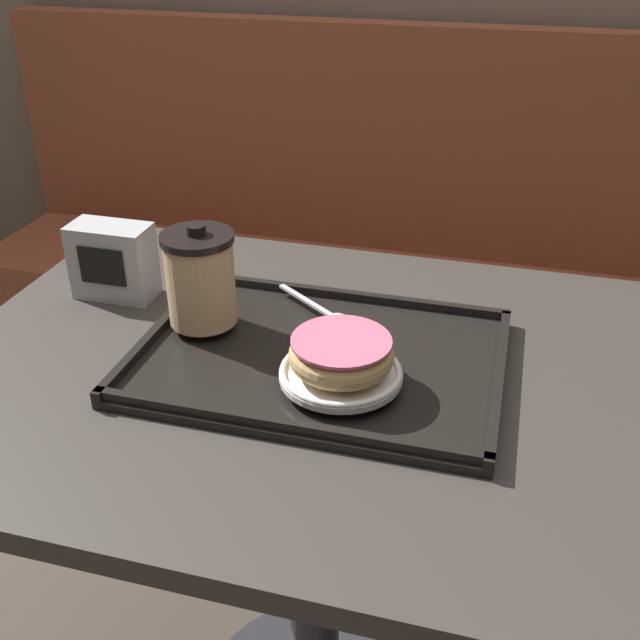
% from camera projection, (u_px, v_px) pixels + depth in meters
% --- Properties ---
extents(booth_bench, '(1.79, 0.44, 1.00)m').
position_uv_depth(booth_bench, '(336.00, 309.00, 1.95)').
color(booth_bench, brown).
rests_on(booth_bench, ground_plane).
extents(cafe_table, '(0.98, 0.73, 0.72)m').
position_uv_depth(cafe_table, '(314.00, 458.00, 1.05)').
color(cafe_table, '#38332D').
rests_on(cafe_table, ground_plane).
extents(serving_tray, '(0.47, 0.33, 0.02)m').
position_uv_depth(serving_tray, '(320.00, 358.00, 0.97)').
color(serving_tray, black).
rests_on(serving_tray, cafe_table).
extents(coffee_cup_front, '(0.10, 0.10, 0.14)m').
position_uv_depth(coffee_cup_front, '(200.00, 278.00, 0.99)').
color(coffee_cup_front, '#E0B784').
rests_on(coffee_cup_front, serving_tray).
extents(plate_with_chocolate_donut, '(0.15, 0.15, 0.01)m').
position_uv_depth(plate_with_chocolate_donut, '(341.00, 373.00, 0.90)').
color(plate_with_chocolate_donut, white).
rests_on(plate_with_chocolate_donut, serving_tray).
extents(donut_chocolate_glazed, '(0.13, 0.13, 0.04)m').
position_uv_depth(donut_chocolate_glazed, '(341.00, 354.00, 0.89)').
color(donut_chocolate_glazed, '#DBB270').
rests_on(donut_chocolate_glazed, plate_with_chocolate_donut).
extents(spoon, '(0.13, 0.10, 0.01)m').
position_uv_depth(spoon, '(330.00, 313.00, 1.03)').
color(spoon, silver).
rests_on(spoon, serving_tray).
extents(napkin_dispenser, '(0.12, 0.06, 0.11)m').
position_uv_depth(napkin_dispenser, '(113.00, 261.00, 1.11)').
color(napkin_dispenser, '#B7B7BC').
rests_on(napkin_dispenser, cafe_table).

